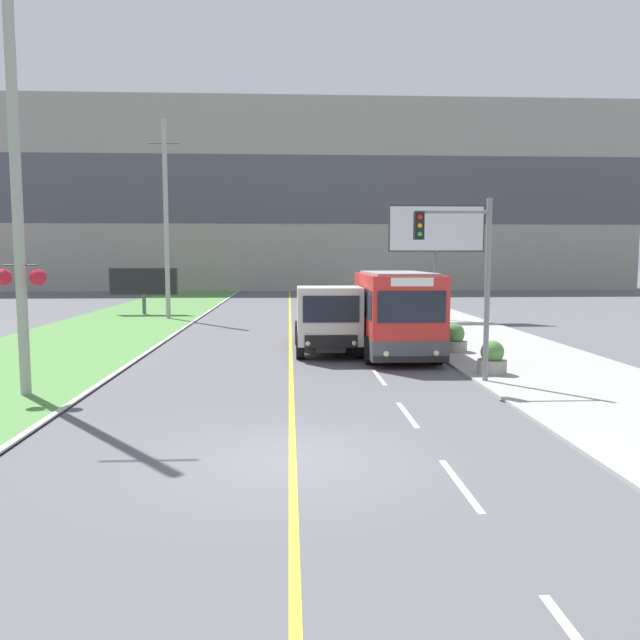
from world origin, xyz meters
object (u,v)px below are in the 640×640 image
Objects in this scene: utility_pole_far at (166,219)px; planter_round_second at (454,339)px; city_bus at (397,314)px; dump_truck at (328,321)px; billboard_small at (144,282)px; utility_pole_near at (16,189)px; planter_round_near at (492,359)px; car_distant at (312,304)px; traffic_light_mast at (465,266)px; billboard_large at (436,232)px.

utility_pole_far is 20.81m from planter_round_second.
city_bus reaches higher than dump_truck.
utility_pole_near is at bearing -84.45° from billboard_small.
dump_truck reaches higher than planter_round_near.
utility_pole_far reaches higher than planter_round_near.
planter_round_near is at bearing -44.16° from dump_truck.
traffic_light_mast reaches higher than car_distant.
planter_round_near is (4.90, -21.50, -0.15)m from car_distant.
billboard_small is at bearing 126.50° from city_bus.
utility_pole_near is (-8.64, -6.85, 4.23)m from dump_truck.
utility_pole_near is (-11.17, -5.98, 3.92)m from city_bus.
utility_pole_far is (-11.41, 15.41, 4.41)m from city_bus.
planter_round_second reaches higher than planter_round_near.
billboard_large reaches higher than billboard_small.
utility_pole_near reaches higher than car_distant.
billboard_small is at bearing 166.08° from billboard_large.
utility_pole_far is 10.80× the size of planter_round_second.
billboard_large reaches higher than dump_truck.
dump_truck is 1.52× the size of billboard_small.
dump_truck is 0.57× the size of utility_pole_near.
car_distant reaches higher than planter_round_near.
utility_pole_near is at bearing -89.35° from utility_pole_far.
billboard_small is (-11.00, 17.41, 0.81)m from dump_truck.
utility_pole_far reaches higher than utility_pole_near.
city_bus is 2.69m from dump_truck.
utility_pole_near reaches higher than city_bus.
utility_pole_near reaches higher than planter_round_second.
utility_pole_near is 12.50m from traffic_light_mast.
planter_round_second is at bearing -73.60° from car_distant.
billboard_large reaches higher than planter_round_near.
planter_round_near is at bearing -58.65° from city_bus.
utility_pole_near is 0.99× the size of utility_pole_far.
billboard_large is at bearing 51.20° from utility_pole_near.
car_distant is 9.36m from billboard_large.
billboard_large is 6.15× the size of planter_round_second.
planter_round_near is at bearing 8.76° from utility_pole_near.
billboard_large is at bearing 60.70° from dump_truck.
city_bus is at bearing -81.83° from car_distant.
dump_truck is 0.98× the size of billboard_large.
traffic_light_mast is (12.54, -20.41, -2.55)m from utility_pole_far.
traffic_light_mast is (3.66, -22.60, 2.79)m from car_distant.
planter_round_second is (0.03, 4.74, 0.02)m from planter_round_near.
planter_round_near is (13.54, 2.09, -4.99)m from utility_pole_near.
planter_round_near is at bearing -90.40° from planter_round_second.
billboard_large reaches higher than traffic_light_mast.
utility_pole_far reaches higher than car_distant.
dump_truck is 16.75m from car_distant.
billboard_large is at bearing 79.20° from traffic_light_mast.
utility_pole_far is at bearing 90.65° from utility_pole_near.
planter_round_second is at bearing -47.58° from billboard_small.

